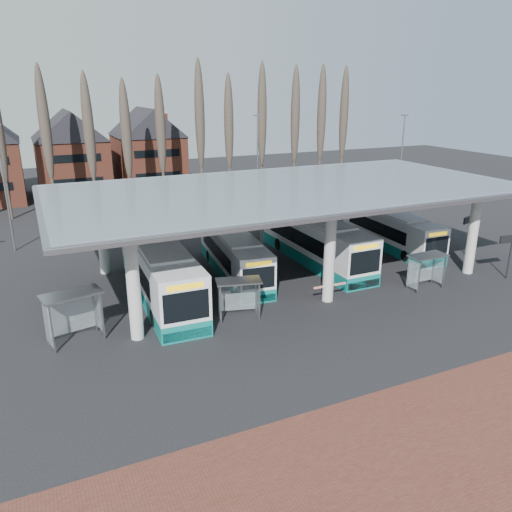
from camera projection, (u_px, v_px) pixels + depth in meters
name	position (u px, v px, depth m)	size (l,w,h in m)	color
ground	(350.00, 316.00, 29.47)	(140.00, 140.00, 0.00)	black
station_canopy	(288.00, 196.00, 34.54)	(32.00, 16.00, 6.34)	beige
poplar_row	(182.00, 126.00, 55.06)	(45.10, 1.10, 14.50)	#473D33
townhouse_row	(28.00, 148.00, 59.21)	(36.80, 10.30, 12.25)	brown
lamp_post_a	(5.00, 187.00, 39.58)	(0.80, 0.16, 10.17)	slate
lamp_post_b	(258.00, 162.00, 52.51)	(0.80, 0.16, 10.17)	slate
lamp_post_c	(401.00, 162.00, 52.89)	(0.80, 0.16, 10.17)	slate
bus_0	(159.00, 271.00, 31.78)	(3.30, 13.25, 3.65)	white
bus_1	(234.00, 254.00, 35.71)	(3.59, 11.35, 3.10)	white
bus_2	(315.00, 241.00, 38.25)	(2.73, 12.63, 3.51)	white
bus_3	(390.00, 230.00, 41.76)	(2.93, 11.25, 3.10)	white
shelter_0	(72.00, 306.00, 25.95)	(3.24, 2.07, 2.78)	gray
shelter_1	(238.00, 290.00, 28.75)	(2.81, 1.88, 2.38)	gray
shelter_2	(426.00, 264.00, 33.04)	(2.58, 1.32, 2.38)	gray
info_sign_0	(512.00, 242.00, 34.44)	(2.15, 0.36, 3.19)	black
info_sign_1	(470.00, 222.00, 39.56)	(2.07, 0.82, 3.20)	black
barrier	(329.00, 286.00, 31.48)	(2.30, 0.66, 1.15)	black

